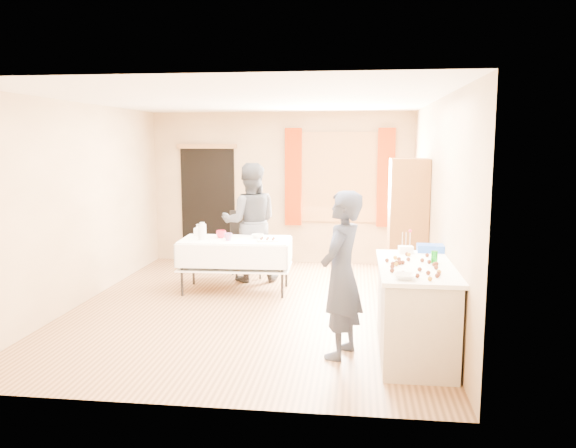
# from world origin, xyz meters

# --- Properties ---
(floor) EXTENTS (4.50, 5.50, 0.02)m
(floor) POSITION_xyz_m (0.00, 0.00, -0.01)
(floor) COLOR #9E7047
(floor) RESTS_ON ground
(ceiling) EXTENTS (4.50, 5.50, 0.02)m
(ceiling) POSITION_xyz_m (0.00, 0.00, 2.61)
(ceiling) COLOR white
(ceiling) RESTS_ON floor
(wall_back) EXTENTS (4.50, 0.02, 2.60)m
(wall_back) POSITION_xyz_m (0.00, 2.76, 1.30)
(wall_back) COLOR tan
(wall_back) RESTS_ON floor
(wall_front) EXTENTS (4.50, 0.02, 2.60)m
(wall_front) POSITION_xyz_m (0.00, -2.76, 1.30)
(wall_front) COLOR tan
(wall_front) RESTS_ON floor
(wall_left) EXTENTS (0.02, 5.50, 2.60)m
(wall_left) POSITION_xyz_m (-2.26, 0.00, 1.30)
(wall_left) COLOR tan
(wall_left) RESTS_ON floor
(wall_right) EXTENTS (0.02, 5.50, 2.60)m
(wall_right) POSITION_xyz_m (2.26, 0.00, 1.30)
(wall_right) COLOR tan
(wall_right) RESTS_ON floor
(window_frame) EXTENTS (1.32, 0.06, 1.52)m
(window_frame) POSITION_xyz_m (1.00, 2.72, 1.50)
(window_frame) COLOR olive
(window_frame) RESTS_ON wall_back
(window_pane) EXTENTS (1.20, 0.02, 1.40)m
(window_pane) POSITION_xyz_m (1.00, 2.71, 1.50)
(window_pane) COLOR white
(window_pane) RESTS_ON wall_back
(curtain_left) EXTENTS (0.28, 0.06, 1.65)m
(curtain_left) POSITION_xyz_m (0.22, 2.67, 1.50)
(curtain_left) COLOR #A82600
(curtain_left) RESTS_ON wall_back
(curtain_right) EXTENTS (0.28, 0.06, 1.65)m
(curtain_right) POSITION_xyz_m (1.78, 2.67, 1.50)
(curtain_right) COLOR #A82600
(curtain_right) RESTS_ON wall_back
(doorway) EXTENTS (0.95, 0.04, 2.00)m
(doorway) POSITION_xyz_m (-1.30, 2.73, 1.00)
(doorway) COLOR black
(doorway) RESTS_ON floor
(door_lintel) EXTENTS (1.05, 0.06, 0.08)m
(door_lintel) POSITION_xyz_m (-1.30, 2.70, 2.02)
(door_lintel) COLOR olive
(door_lintel) RESTS_ON wall_back
(cabinet) EXTENTS (0.50, 0.60, 1.88)m
(cabinet) POSITION_xyz_m (1.99, 0.78, 0.94)
(cabinet) COLOR brown
(cabinet) RESTS_ON floor
(counter) EXTENTS (0.72, 1.52, 0.91)m
(counter) POSITION_xyz_m (1.89, -1.39, 0.45)
(counter) COLOR beige
(counter) RESTS_ON floor
(party_table) EXTENTS (1.57, 0.85, 0.75)m
(party_table) POSITION_xyz_m (-0.38, 0.73, 0.45)
(party_table) COLOR black
(party_table) RESTS_ON floor
(chair) EXTENTS (0.55, 0.55, 1.03)m
(chair) POSITION_xyz_m (-0.40, 1.58, 0.31)
(chair) COLOR black
(chair) RESTS_ON floor
(girl) EXTENTS (0.85, 0.77, 1.64)m
(girl) POSITION_xyz_m (1.17, -1.52, 0.82)
(girl) COLOR #262C41
(girl) RESTS_ON floor
(woman) EXTENTS (1.12, 1.00, 1.79)m
(woman) POSITION_xyz_m (-0.29, 1.39, 0.89)
(woman) COLOR black
(woman) RESTS_ON floor
(soda_can) EXTENTS (0.08, 0.08, 0.12)m
(soda_can) POSITION_xyz_m (2.08, -1.28, 0.97)
(soda_can) COLOR #0D8217
(soda_can) RESTS_ON counter
(mixing_bowl) EXTENTS (0.23, 0.23, 0.05)m
(mixing_bowl) POSITION_xyz_m (1.73, -1.98, 0.93)
(mixing_bowl) COLOR white
(mixing_bowl) RESTS_ON counter
(foam_block) EXTENTS (0.16, 0.12, 0.08)m
(foam_block) POSITION_xyz_m (1.84, -0.83, 0.95)
(foam_block) COLOR white
(foam_block) RESTS_ON counter
(blue_basket) EXTENTS (0.30, 0.21, 0.08)m
(blue_basket) POSITION_xyz_m (2.12, -0.70, 0.95)
(blue_basket) COLOR blue
(blue_basket) RESTS_ON counter
(pitcher) EXTENTS (0.14, 0.14, 0.22)m
(pitcher) POSITION_xyz_m (-0.82, 0.61, 0.86)
(pitcher) COLOR silver
(pitcher) RESTS_ON party_table
(cup_red) EXTENTS (0.18, 0.18, 0.11)m
(cup_red) POSITION_xyz_m (-0.59, 0.79, 0.80)
(cup_red) COLOR #B9192F
(cup_red) RESTS_ON party_table
(cup_rainbow) EXTENTS (0.15, 0.15, 0.10)m
(cup_rainbow) POSITION_xyz_m (-0.45, 0.59, 0.80)
(cup_rainbow) COLOR red
(cup_rainbow) RESTS_ON party_table
(small_bowl) EXTENTS (0.23, 0.23, 0.05)m
(small_bowl) POSITION_xyz_m (-0.08, 0.86, 0.78)
(small_bowl) COLOR white
(small_bowl) RESTS_ON party_table
(pastry_tray) EXTENTS (0.33, 0.28, 0.02)m
(pastry_tray) POSITION_xyz_m (0.10, 0.63, 0.76)
(pastry_tray) COLOR white
(pastry_tray) RESTS_ON party_table
(bottle) EXTENTS (0.11, 0.11, 0.17)m
(bottle) POSITION_xyz_m (-0.98, 0.91, 0.84)
(bottle) COLOR white
(bottle) RESTS_ON party_table
(cake_balls) EXTENTS (0.51, 1.11, 0.04)m
(cake_balls) POSITION_xyz_m (1.85, -1.50, 0.93)
(cake_balls) COLOR #3F2314
(cake_balls) RESTS_ON counter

